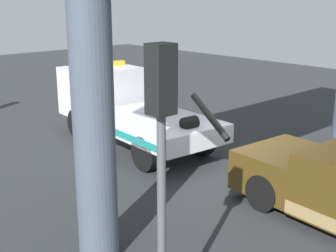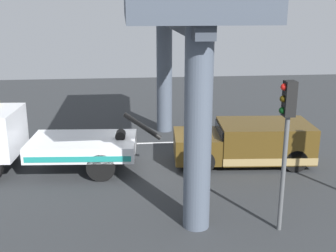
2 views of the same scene
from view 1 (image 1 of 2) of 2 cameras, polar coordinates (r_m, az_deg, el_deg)
ground_plane at (r=12.39m, az=7.52°, el=-6.77°), size 60.00×40.00×0.10m
lane_stripe_mid at (r=14.46m, az=14.53°, el=-3.59°), size 2.60×0.16×0.01m
lane_stripe_east at (r=18.22m, az=-1.43°, el=0.92°), size 2.60×0.16×0.01m
tow_truck_white at (r=15.24m, az=-5.57°, el=2.54°), size 7.32×2.81×2.46m
traffic_light_far at (r=5.94m, az=-0.97°, el=-0.49°), size 0.39×0.32×4.12m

